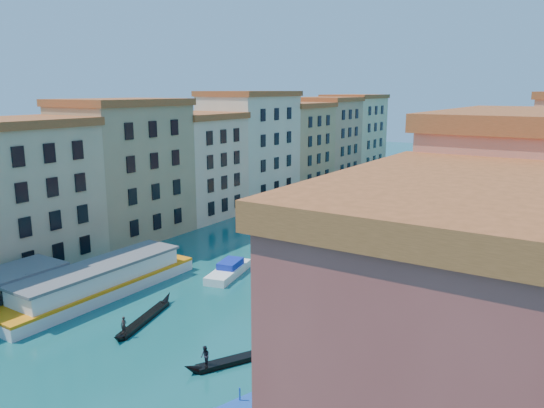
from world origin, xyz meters
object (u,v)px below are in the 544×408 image
(vaporetto_near, at_px, (100,281))
(gondola_right, at_px, (245,355))
(vaporetto_far, at_px, (367,194))
(gondola_fore, at_px, (144,318))

(vaporetto_near, bearing_deg, gondola_right, -7.62)
(vaporetto_far, xyz_separation_m, gondola_right, (15.89, -62.50, -1.08))
(vaporetto_far, height_order, gondola_fore, vaporetto_far)
(vaporetto_near, bearing_deg, gondola_fore, -13.44)
(vaporetto_far, bearing_deg, vaporetto_near, -115.41)
(vaporetto_near, height_order, vaporetto_far, vaporetto_near)
(gondola_fore, bearing_deg, vaporetto_far, 77.31)
(vaporetto_far, distance_m, gondola_fore, 61.79)
(vaporetto_near, relative_size, gondola_right, 2.26)
(gondola_fore, relative_size, gondola_right, 1.03)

